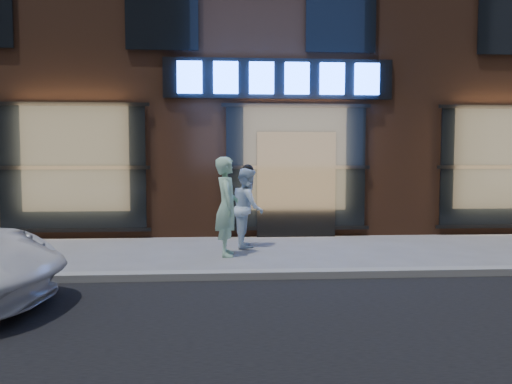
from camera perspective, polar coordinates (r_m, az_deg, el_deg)
ground at (r=7.79m, az=8.77°, el=-9.63°), size 90.00×90.00×0.00m
curb at (r=7.78m, az=8.78°, el=-9.20°), size 60.00×0.25×0.12m
storefront_building at (r=15.82m, az=2.48°, el=16.10°), size 30.20×8.28×10.30m
man_bowtie at (r=9.25m, az=-3.36°, el=-1.66°), size 0.47×0.69×1.84m
man_cap at (r=10.14m, az=-0.94°, el=-1.78°), size 0.61×0.79×1.62m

